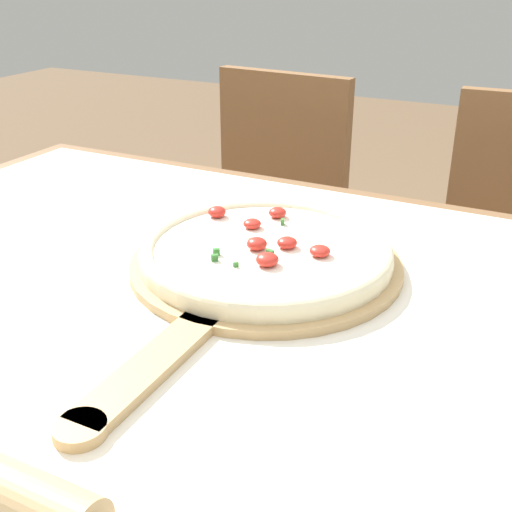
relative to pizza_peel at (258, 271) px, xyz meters
The scene contains 5 objects.
dining_table 0.16m from the pizza_peel, 113.00° to the right, with size 1.32×1.02×0.76m.
towel_cloth 0.12m from the pizza_peel, 113.00° to the right, with size 1.24×0.94×0.00m.
pizza_peel is the anchor object (origin of this frame).
pizza 0.03m from the pizza_peel, 90.37° to the left, with size 0.34×0.34×0.04m.
chair_left 0.89m from the pizza_peel, 115.13° to the left, with size 0.43×0.43×0.88m.
Camera 1 is at (0.39, -0.57, 1.15)m, focal length 45.00 mm.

